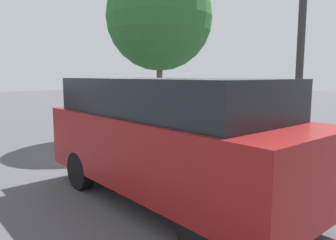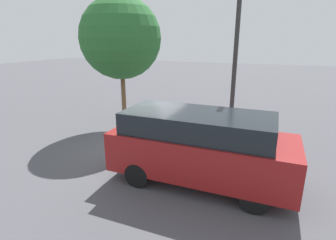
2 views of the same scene
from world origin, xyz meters
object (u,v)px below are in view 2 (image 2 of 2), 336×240
at_px(parking_meter_near, 163,121).
at_px(street_tree, 121,38).
at_px(lamp_post, 233,82).
at_px(parked_van, 200,145).

height_order(parking_meter_near, street_tree, street_tree).
bearing_deg(parking_meter_near, street_tree, 147.87).
distance_m(lamp_post, street_tree, 5.17).
bearing_deg(street_tree, lamp_post, 2.45).
bearing_deg(parked_van, parking_meter_near, 134.90).
bearing_deg(parked_van, street_tree, 142.52).
xyz_separation_m(lamp_post, parked_van, (-0.25, -3.75, -1.26)).
height_order(parking_meter_near, parked_van, parked_van).
relative_size(parking_meter_near, street_tree, 0.25).
bearing_deg(lamp_post, parked_van, -93.87).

